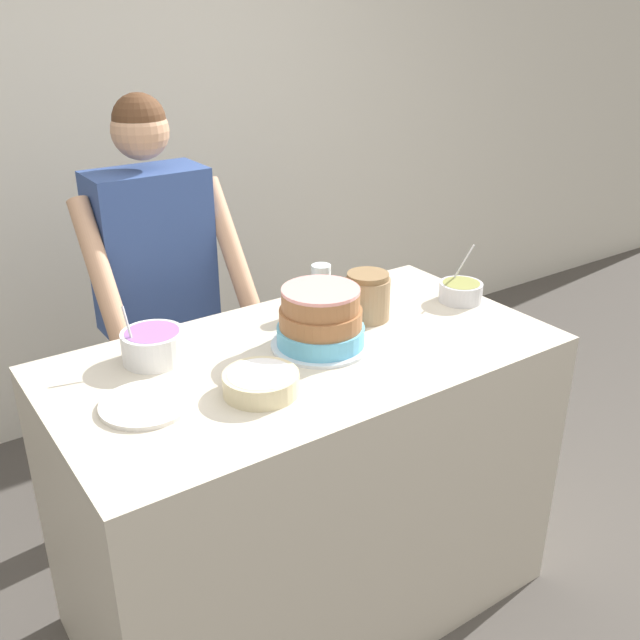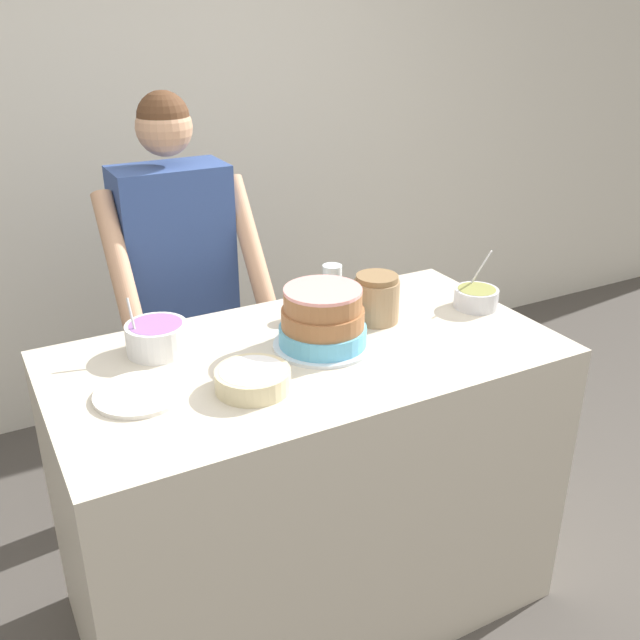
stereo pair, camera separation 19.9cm
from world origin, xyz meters
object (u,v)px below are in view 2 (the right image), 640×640
(person_baker, at_px, (178,273))
(frosting_bowl_olive, at_px, (476,297))
(stoneware_jar, at_px, (376,298))
(frosting_bowl_white, at_px, (253,379))
(drinking_glass, at_px, (332,288))
(cake, at_px, (323,320))
(frosting_bowl_purple, at_px, (157,337))
(ceramic_plate, at_px, (139,394))

(person_baker, relative_size, frosting_bowl_olive, 8.80)
(person_baker, xyz_separation_m, stoneware_jar, (0.43, -0.68, 0.06))
(frosting_bowl_white, relative_size, drinking_glass, 1.29)
(cake, height_order, frosting_bowl_purple, cake)
(frosting_bowl_olive, height_order, ceramic_plate, frosting_bowl_olive)
(drinking_glass, distance_m, stoneware_jar, 0.16)
(person_baker, height_order, frosting_bowl_purple, person_baker)
(cake, distance_m, stoneware_jar, 0.25)
(person_baker, height_order, frosting_bowl_olive, person_baker)
(frosting_bowl_olive, xyz_separation_m, ceramic_plate, (-1.13, -0.05, -0.03))
(drinking_glass, xyz_separation_m, stoneware_jar, (0.08, -0.14, -0.00))
(drinking_glass, bearing_deg, frosting_bowl_purple, -177.38)
(cake, xyz_separation_m, frosting_bowl_purple, (-0.44, 0.19, -0.04))
(person_baker, bearing_deg, ceramic_plate, -114.39)
(frosting_bowl_olive, height_order, frosting_bowl_white, frosting_bowl_olive)
(frosting_bowl_white, relative_size, ceramic_plate, 0.85)
(frosting_bowl_purple, xyz_separation_m, frosting_bowl_white, (0.16, -0.33, -0.02))
(frosting_bowl_white, relative_size, stoneware_jar, 1.31)
(drinking_glass, distance_m, ceramic_plate, 0.75)
(drinking_glass, xyz_separation_m, ceramic_plate, (-0.71, -0.25, -0.07))
(cake, bearing_deg, person_baker, 104.31)
(drinking_glass, height_order, ceramic_plate, drinking_glass)
(frosting_bowl_olive, xyz_separation_m, frosting_bowl_white, (-0.86, -0.15, -0.01))
(cake, xyz_separation_m, drinking_glass, (0.15, 0.22, -0.01))
(cake, xyz_separation_m, frosting_bowl_olive, (0.58, 0.02, -0.05))
(frosting_bowl_purple, bearing_deg, drinking_glass, 2.62)
(person_baker, distance_m, drinking_glass, 0.64)
(person_baker, relative_size, cake, 5.46)
(frosting_bowl_olive, relative_size, ceramic_plate, 0.78)
(cake, height_order, ceramic_plate, cake)
(frosting_bowl_white, bearing_deg, frosting_bowl_purple, 115.40)
(person_baker, height_order, stoneware_jar, person_baker)
(frosting_bowl_purple, relative_size, drinking_glass, 1.14)
(person_baker, distance_m, frosting_bowl_olive, 1.07)
(frosting_bowl_olive, bearing_deg, frosting_bowl_white, -170.07)
(person_baker, xyz_separation_m, drinking_glass, (0.35, -0.54, 0.06))
(frosting_bowl_purple, xyz_separation_m, stoneware_jar, (0.67, -0.11, 0.03))
(frosting_bowl_white, bearing_deg, cake, 25.67)
(cake, bearing_deg, drinking_glass, 55.06)
(person_baker, relative_size, ceramic_plate, 6.83)
(frosting_bowl_olive, height_order, frosting_bowl_purple, frosting_bowl_olive)
(frosting_bowl_olive, height_order, stoneware_jar, frosting_bowl_olive)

